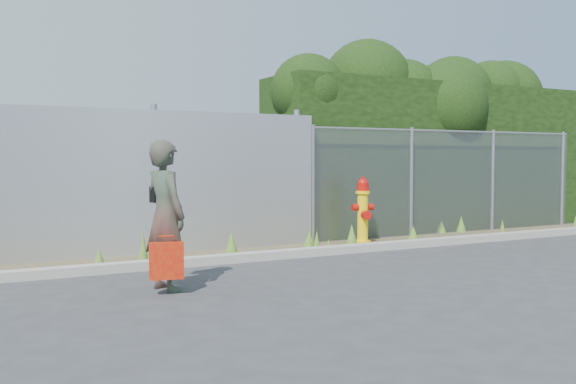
{
  "coord_description": "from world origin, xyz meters",
  "views": [
    {
      "loc": [
        -4.56,
        -6.48,
        1.47
      ],
      "look_at": [
        -0.3,
        1.4,
        1.0
      ],
      "focal_mm": 40.0,
      "sensor_mm": 36.0,
      "label": 1
    }
  ],
  "objects": [
    {
      "name": "ground",
      "position": [
        0.0,
        0.0,
        0.0
      ],
      "size": [
        80.0,
        80.0,
        0.0
      ],
      "primitive_type": "plane",
      "color": "#333335",
      "rests_on": "ground"
    },
    {
      "name": "curb",
      "position": [
        0.0,
        1.8,
        0.06
      ],
      "size": [
        16.0,
        0.22,
        0.12
      ],
      "primitive_type": "cube",
      "color": "gray",
      "rests_on": "ground"
    },
    {
      "name": "weed_strip",
      "position": [
        -0.51,
        2.47,
        0.09
      ],
      "size": [
        16.0,
        1.34,
        0.53
      ],
      "color": "brown",
      "rests_on": "ground"
    },
    {
      "name": "corrugated_fence",
      "position": [
        -3.25,
        3.01,
        1.1
      ],
      "size": [
        8.5,
        0.21,
        2.3
      ],
      "color": "#A6A8AD",
      "rests_on": "ground"
    },
    {
      "name": "chainlink_fence",
      "position": [
        4.25,
        3.0,
        1.03
      ],
      "size": [
        6.5,
        0.07,
        2.05
      ],
      "color": "gray",
      "rests_on": "ground"
    },
    {
      "name": "hedge",
      "position": [
        4.48,
        4.03,
        2.12
      ],
      "size": [
        7.45,
        2.34,
        3.88
      ],
      "color": "black",
      "rests_on": "ground"
    },
    {
      "name": "fire_hydrant",
      "position": [
        1.77,
        2.53,
        0.56
      ],
      "size": [
        0.39,
        0.35,
        1.16
      ],
      "rotation": [
        0.0,
        0.0,
        -0.18
      ],
      "color": "yellow",
      "rests_on": "ground"
    },
    {
      "name": "woman",
      "position": [
        -2.39,
        0.4,
        0.84
      ],
      "size": [
        0.53,
        0.69,
        1.67
      ],
      "primitive_type": "imported",
      "rotation": [
        0.0,
        0.0,
        1.81
      ],
      "color": "#0E5E46",
      "rests_on": "ground"
    },
    {
      "name": "red_tote_bag",
      "position": [
        -2.47,
        0.12,
        0.38
      ],
      "size": [
        0.36,
        0.13,
        0.47
      ],
      "rotation": [
        0.0,
        0.0,
        -0.2
      ],
      "color": "#BF0A0B"
    },
    {
      "name": "black_shoulder_bag",
      "position": [
        -2.37,
        0.64,
        1.06
      ],
      "size": [
        0.24,
        0.1,
        0.18
      ],
      "rotation": [
        0.0,
        0.0,
        0.36
      ],
      "color": "black"
    }
  ]
}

